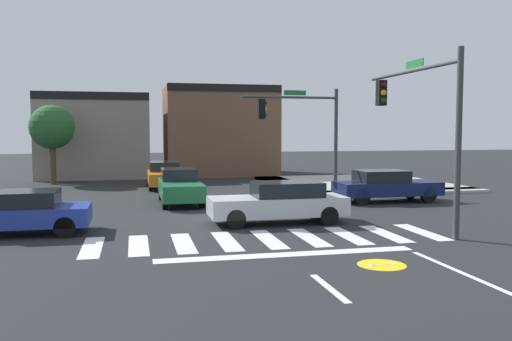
# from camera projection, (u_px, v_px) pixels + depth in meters

# --- Properties ---
(ground_plane) EXTENTS (120.00, 120.00, 0.00)m
(ground_plane) POSITION_uv_depth(u_px,v_px,m) (239.00, 216.00, 20.00)
(ground_plane) COLOR #232628
(crosswalk_near) EXTENTS (10.45, 2.80, 0.01)m
(crosswalk_near) POSITION_uv_depth(u_px,v_px,m) (268.00, 239.00, 15.62)
(crosswalk_near) COLOR silver
(crosswalk_near) RESTS_ON ground_plane
(lane_markings) EXTENTS (6.80, 18.75, 0.01)m
(lane_markings) POSITION_uv_depth(u_px,v_px,m) (433.00, 315.00, 9.15)
(lane_markings) COLOR white
(lane_markings) RESTS_ON ground_plane
(bike_detector_marking) EXTENTS (1.15, 1.15, 0.01)m
(bike_detector_marking) POSITION_uv_depth(u_px,v_px,m) (382.00, 265.00, 12.62)
(bike_detector_marking) COLOR yellow
(bike_detector_marking) RESTS_ON ground_plane
(curb_corner_northeast) EXTENTS (10.00, 10.60, 0.15)m
(curb_corner_northeast) POSITION_uv_depth(u_px,v_px,m) (351.00, 184.00, 31.03)
(curb_corner_northeast) COLOR #B2AA9E
(curb_corner_northeast) RESTS_ON ground_plane
(storefront_row) EXTENTS (16.11, 6.61, 6.30)m
(storefront_row) POSITION_uv_depth(u_px,v_px,m) (164.00, 133.00, 38.10)
(storefront_row) COLOR gray
(storefront_row) RESTS_ON ground_plane
(traffic_signal_northeast) EXTENTS (4.82, 0.32, 5.24)m
(traffic_signal_northeast) POSITION_uv_depth(u_px,v_px,m) (302.00, 122.00, 26.00)
(traffic_signal_northeast) COLOR #383A3D
(traffic_signal_northeast) RESTS_ON ground_plane
(traffic_signal_southeast) EXTENTS (0.32, 5.82, 5.56)m
(traffic_signal_southeast) POSITION_uv_depth(u_px,v_px,m) (419.00, 108.00, 17.46)
(traffic_signal_southeast) COLOR #383A3D
(traffic_signal_southeast) RESTS_ON ground_plane
(car_silver) EXTENTS (4.66, 1.70, 1.42)m
(car_silver) POSITION_uv_depth(u_px,v_px,m) (280.00, 202.00, 18.28)
(car_silver) COLOR #B7BABF
(car_silver) RESTS_ON ground_plane
(car_orange) EXTENTS (1.82, 4.55, 1.44)m
(car_orange) POSITION_uv_depth(u_px,v_px,m) (164.00, 175.00, 29.87)
(car_orange) COLOR orange
(car_orange) RESTS_ON ground_plane
(car_navy) EXTENTS (4.62, 1.86, 1.42)m
(car_navy) POSITION_uv_depth(u_px,v_px,m) (386.00, 185.00, 23.86)
(car_navy) COLOR #141E4C
(car_navy) RESTS_ON ground_plane
(car_blue) EXTENTS (4.15, 1.92, 1.34)m
(car_blue) POSITION_uv_depth(u_px,v_px,m) (21.00, 212.00, 16.33)
(car_blue) COLOR #23389E
(car_blue) RESTS_ON ground_plane
(car_green) EXTENTS (1.72, 4.44, 1.48)m
(car_green) POSITION_uv_depth(u_px,v_px,m) (180.00, 187.00, 23.37)
(car_green) COLOR #1E6638
(car_green) RESTS_ON ground_plane
(roadside_tree) EXTENTS (2.60, 2.60, 4.70)m
(roadside_tree) POSITION_uv_depth(u_px,v_px,m) (52.00, 128.00, 31.47)
(roadside_tree) COLOR #4C3823
(roadside_tree) RESTS_ON ground_plane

